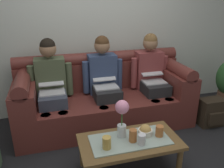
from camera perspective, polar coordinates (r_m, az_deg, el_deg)
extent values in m
cube|color=silver|center=(3.51, -4.29, 16.57)|extent=(6.00, 0.12, 2.90)
cube|color=maroon|center=(3.28, -1.58, -6.40)|extent=(2.34, 0.88, 0.42)
cube|color=maroon|center=(3.41, -3.00, 2.21)|extent=(2.34, 0.22, 0.40)
cylinder|color=maroon|center=(3.34, -3.08, 6.33)|extent=(2.34, 0.18, 0.18)
cube|color=maroon|center=(3.07, -20.63, -2.59)|extent=(0.28, 0.88, 0.28)
cylinder|color=maroon|center=(3.01, -21.08, 0.64)|extent=(0.18, 0.88, 0.18)
cube|color=maroon|center=(3.51, 14.90, 0.99)|extent=(0.28, 0.88, 0.28)
cylinder|color=maroon|center=(3.45, 15.19, 3.88)|extent=(0.18, 0.88, 0.18)
cube|color=#383D4C|center=(3.03, -14.26, -3.56)|extent=(0.34, 0.40, 0.15)
cylinder|color=#383D4C|center=(2.93, -15.54, -10.90)|extent=(0.12, 0.12, 0.42)
cylinder|color=#383D4C|center=(2.93, -11.58, -10.51)|extent=(0.12, 0.12, 0.42)
cube|color=#475138|center=(3.18, -14.74, 1.39)|extent=(0.38, 0.22, 0.54)
cylinder|color=#475138|center=(3.16, -18.94, 0.40)|extent=(0.09, 0.09, 0.44)
cylinder|color=#475138|center=(3.16, -10.44, 1.23)|extent=(0.09, 0.09, 0.44)
sphere|color=#936B4C|center=(3.05, -15.42, 8.26)|extent=(0.21, 0.21, 0.21)
sphere|color=black|center=(3.04, -15.49, 9.00)|extent=(0.19, 0.19, 0.19)
cube|color=silver|center=(3.01, -14.42, -1.97)|extent=(0.31, 0.22, 0.02)
cube|color=silver|center=(3.11, -14.69, 0.86)|extent=(0.31, 0.20, 0.09)
cube|color=black|center=(3.10, -14.68, 0.74)|extent=(0.27, 0.18, 0.07)
cube|color=#232326|center=(3.11, -1.36, -2.22)|extent=(0.34, 0.40, 0.15)
cylinder|color=#232326|center=(2.99, -1.95, -9.37)|extent=(0.12, 0.12, 0.42)
cylinder|color=#232326|center=(3.03, 1.77, -8.85)|extent=(0.12, 0.12, 0.42)
cube|color=navy|center=(3.25, -2.44, 2.55)|extent=(0.38, 0.22, 0.54)
cylinder|color=navy|center=(3.18, -6.39, 1.61)|extent=(0.09, 0.09, 0.44)
cylinder|color=navy|center=(3.28, 1.73, 2.36)|extent=(0.09, 0.09, 0.44)
sphere|color=#936B4C|center=(3.13, -2.46, 9.31)|extent=(0.21, 0.21, 0.21)
sphere|color=#472D19|center=(3.12, -2.48, 10.02)|extent=(0.19, 0.19, 0.19)
cube|color=silver|center=(3.09, -1.47, -0.67)|extent=(0.31, 0.22, 0.02)
cube|color=silver|center=(3.19, -2.14, 2.05)|extent=(0.31, 0.20, 0.09)
cube|color=black|center=(3.18, -2.10, 1.93)|extent=(0.27, 0.17, 0.08)
cube|color=#232326|center=(3.33, 10.32, -0.91)|extent=(0.34, 0.40, 0.15)
cylinder|color=#232326|center=(3.20, 10.36, -7.52)|extent=(0.12, 0.12, 0.42)
cylinder|color=#232326|center=(3.29, 13.53, -6.98)|extent=(0.12, 0.12, 0.42)
cube|color=brown|center=(3.47, 8.84, 3.51)|extent=(0.38, 0.22, 0.54)
cylinder|color=brown|center=(3.35, 5.43, 2.68)|extent=(0.09, 0.09, 0.44)
cylinder|color=brown|center=(3.54, 12.57, 3.28)|extent=(0.09, 0.09, 0.44)
sphere|color=#936B4C|center=(3.35, 9.36, 9.85)|extent=(0.21, 0.21, 0.21)
sphere|color=brown|center=(3.35, 9.40, 10.52)|extent=(0.19, 0.19, 0.19)
cube|color=silver|center=(3.32, 10.27, 0.54)|extent=(0.31, 0.22, 0.02)
cube|color=silver|center=(3.40, 9.41, 3.05)|extent=(0.31, 0.21, 0.07)
cube|color=black|center=(3.39, 9.47, 2.96)|extent=(0.27, 0.18, 0.05)
cube|color=brown|center=(2.39, 4.37, -13.93)|extent=(1.00, 0.52, 0.04)
cube|color=#9EB2A8|center=(2.38, 4.39, -13.46)|extent=(0.78, 0.36, 0.01)
cylinder|color=brown|center=(2.53, 16.16, -17.96)|extent=(0.06, 0.06, 0.34)
cylinder|color=brown|center=(2.58, -7.29, -16.21)|extent=(0.06, 0.06, 0.34)
cylinder|color=brown|center=(2.81, 11.69, -13.00)|extent=(0.06, 0.06, 0.34)
cylinder|color=silver|center=(2.38, 2.38, -11.34)|extent=(0.09, 0.09, 0.12)
cylinder|color=#3D7538|center=(2.31, 2.43, -8.42)|extent=(0.01, 0.01, 0.15)
sphere|color=pink|center=(2.25, 2.48, -5.65)|extent=(0.14, 0.14, 0.14)
cylinder|color=silver|center=(2.45, 8.11, -11.54)|extent=(0.15, 0.15, 0.06)
sphere|color=tan|center=(2.44, 8.13, -11.12)|extent=(0.12, 0.12, 0.12)
cylinder|color=gold|center=(2.22, -1.30, -14.15)|extent=(0.08, 0.08, 0.12)
cylinder|color=#B26633|center=(2.44, 11.53, -11.20)|extent=(0.08, 0.08, 0.11)
cylinder|color=silver|center=(2.29, 7.28, -13.34)|extent=(0.08, 0.08, 0.11)
cylinder|color=#B26633|center=(2.32, 5.14, -12.44)|extent=(0.08, 0.08, 0.13)
cube|color=#2D2319|center=(3.54, 22.98, -6.33)|extent=(0.33, 0.21, 0.39)
cube|color=#2D2319|center=(3.47, 24.12, -7.77)|extent=(0.23, 0.05, 0.18)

